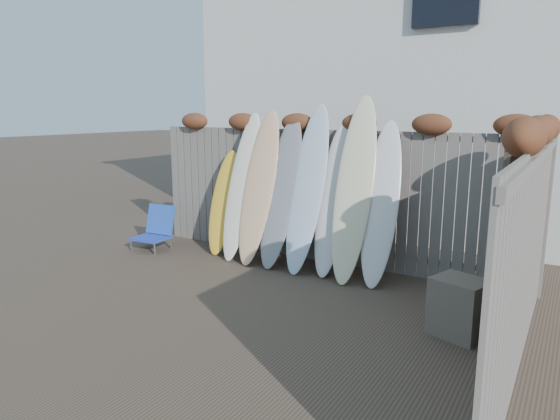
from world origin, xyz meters
The scene contains 15 objects.
ground centered at (0.00, 0.00, 0.00)m, with size 80.00×80.00×0.00m, color #493A2D.
back_fence centered at (0.06, 2.39, 1.18)m, with size 6.05×0.28×2.24m.
right_fence centered at (2.99, 0.25, 1.14)m, with size 0.28×4.40×2.24m.
house centered at (0.50, 6.50, 3.20)m, with size 8.50×5.50×6.33m.
beach_chair centered at (-2.68, 1.61, 0.33)m, with size 0.58×0.61×0.72m.
wooden_crate centered at (2.40, 0.78, 0.30)m, with size 0.52×0.43×0.60m, color #706154.
lattice_panel centered at (2.83, 1.12, 0.97)m, with size 0.05×1.30×1.95m, color #453229.
surfboard_0 centered at (-1.55, 2.01, 0.83)m, with size 0.48×0.07×1.72m, color yellow.
surfboard_1 centered at (-1.15, 1.96, 1.13)m, with size 0.49×0.07×2.35m, color white.
surfboard_2 centered at (-0.80, 1.92, 1.15)m, with size 0.54×0.07×2.40m, color #F5CA88.
surfboard_3 centered at (-0.42, 1.92, 1.10)m, with size 0.55×0.07×2.29m, color gray.
surfboard_4 centered at (0.02, 1.93, 1.19)m, with size 0.52×0.07×2.49m, color silver.
surfboard_5 centered at (0.40, 1.97, 1.06)m, with size 0.45×0.07×2.20m, color silver.
surfboard_6 centered at (0.74, 1.91, 1.25)m, with size 0.52×0.07×2.60m, color beige.
surfboard_7 centered at (1.11, 1.93, 1.08)m, with size 0.47×0.07×2.25m, color silver.
Camera 1 is at (3.30, -4.27, 2.28)m, focal length 32.00 mm.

